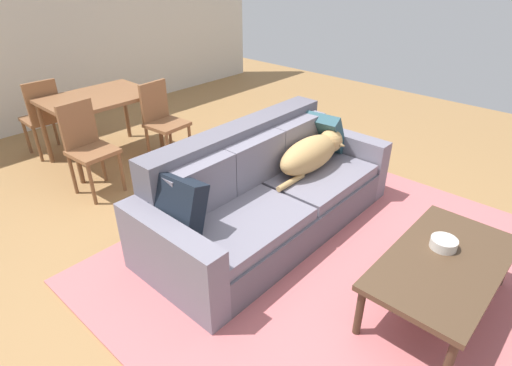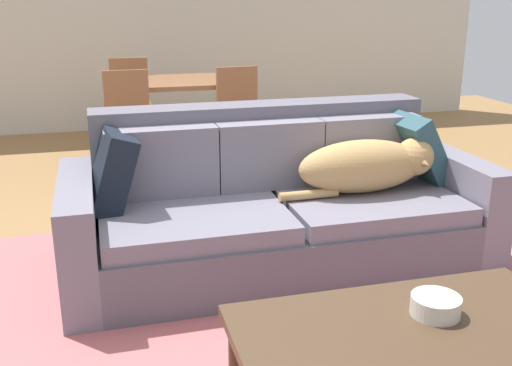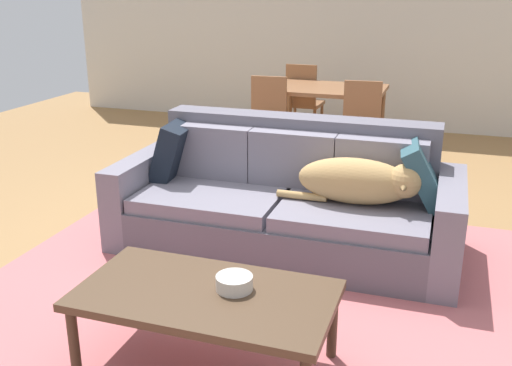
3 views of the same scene
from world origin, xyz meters
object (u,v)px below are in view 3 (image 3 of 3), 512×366
object	(u,v)px
couch	(288,201)
dog_on_left_cushion	(361,181)
coffee_table	(206,300)
dining_chair_far_left	(303,99)
bowl_on_coffee_table	(234,283)
dining_chair_near_left	(266,119)
dining_table	(329,95)
dining_chair_near_right	(360,125)
throw_pillow_by_right_arm	(423,174)
throw_pillow_by_left_arm	(174,151)

from	to	relation	value
couch	dog_on_left_cushion	distance (m)	0.59
coffee_table	dining_chair_far_left	size ratio (longest dim) A/B	1.31
bowl_on_coffee_table	dining_chair_far_left	bearing A→B (deg)	100.17
dining_chair_near_left	dining_table	bearing A→B (deg)	47.43
dining_chair_near_left	dining_chair_near_right	bearing A→B (deg)	-0.85
couch	coffee_table	size ratio (longest dim) A/B	1.95
dining_table	dining_chair_near_right	distance (m)	0.74
dining_chair_near_right	dining_chair_far_left	distance (m)	1.43
dining_chair_near_left	dining_chair_far_left	xyz separation A→B (m)	(0.08, 1.19, -0.01)
couch	dog_on_left_cushion	world-z (taller)	couch
dog_on_left_cushion	dining_chair_near_right	size ratio (longest dim) A/B	1.03
coffee_table	dining_chair_far_left	world-z (taller)	dining_chair_far_left
dining_chair_near_left	dining_chair_near_right	size ratio (longest dim) A/B	1.01
throw_pillow_by_right_arm	dog_on_left_cushion	bearing A→B (deg)	-156.30
couch	dining_chair_far_left	distance (m)	2.96
dog_on_left_cushion	dining_table	xyz separation A→B (m)	(-0.73, 2.43, 0.11)
dog_on_left_cushion	dining_chair_far_left	xyz separation A→B (m)	(-1.16, 3.00, -0.06)
dog_on_left_cushion	dining_table	world-z (taller)	dining_table
dog_on_left_cushion	dining_chair_near_right	bearing A→B (deg)	98.82
dining_chair_near_right	dining_table	bearing A→B (deg)	122.23
throw_pillow_by_right_arm	dining_chair_near_right	distance (m)	1.83
bowl_on_coffee_table	dining_chair_near_right	xyz separation A→B (m)	(0.07, 3.22, 0.06)
throw_pillow_by_left_arm	dining_chair_near_left	distance (m)	1.68
throw_pillow_by_left_arm	dining_chair_near_right	size ratio (longest dim) A/B	0.46
bowl_on_coffee_table	dining_chair_near_right	world-z (taller)	dining_chair_near_right
couch	dining_chair_near_left	bearing A→B (deg)	112.19
throw_pillow_by_right_arm	coffee_table	bearing A→B (deg)	-118.86
throw_pillow_by_right_arm	dining_chair_near_left	size ratio (longest dim) A/B	0.47
coffee_table	bowl_on_coffee_table	xyz separation A→B (m)	(0.12, 0.06, 0.08)
throw_pillow_by_right_arm	dining_chair_far_left	distance (m)	3.23
throw_pillow_by_right_arm	coffee_table	world-z (taller)	throw_pillow_by_right_arm
throw_pillow_by_left_arm	bowl_on_coffee_table	size ratio (longest dim) A/B	2.41
dog_on_left_cushion	throw_pillow_by_left_arm	xyz separation A→B (m)	(-1.43, 0.15, 0.03)
dining_table	dining_chair_near_left	world-z (taller)	dining_chair_near_left
dining_chair_near_right	bowl_on_coffee_table	bearing A→B (deg)	-96.16
couch	dining_chair_near_right	xyz separation A→B (m)	(0.22, 1.75, 0.19)
couch	throw_pillow_by_right_arm	distance (m)	0.95
couch	dining_chair_far_left	bearing A→B (deg)	101.95
throw_pillow_by_left_arm	coffee_table	distance (m)	1.84
dog_on_left_cushion	bowl_on_coffee_table	xyz separation A→B (m)	(-0.37, -1.35, -0.11)
couch	throw_pillow_by_left_arm	bearing A→B (deg)	177.04
bowl_on_coffee_table	coffee_table	bearing A→B (deg)	-152.47
dog_on_left_cushion	throw_pillow_by_left_arm	bearing A→B (deg)	173.48
dining_table	dining_chair_near_right	xyz separation A→B (m)	(0.43, -0.57, -0.16)
dog_on_left_cushion	dining_chair_near_left	size ratio (longest dim) A/B	1.02
dining_table	throw_pillow_by_right_arm	bearing A→B (deg)	-63.93
couch	dining_table	xyz separation A→B (m)	(-0.21, 2.32, 0.35)
couch	coffee_table	distance (m)	1.53
couch	bowl_on_coffee_table	xyz separation A→B (m)	(0.15, -1.47, 0.13)
couch	dining_chair_far_left	xyz separation A→B (m)	(-0.63, 2.89, 0.18)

